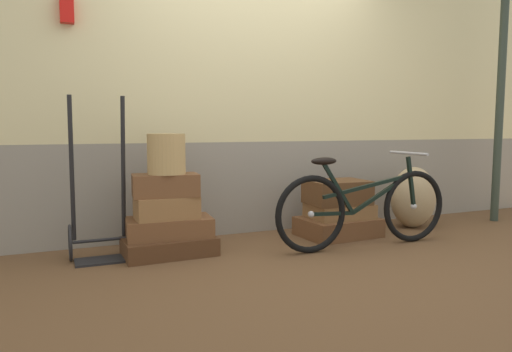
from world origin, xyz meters
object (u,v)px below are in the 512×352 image
object	(u,v)px
suitcase_1	(169,227)
burlap_sack	(413,197)
suitcase_5	(339,211)
wicker_basket	(166,154)
suitcase_0	(170,246)
suitcase_2	(167,208)
bicycle	(364,207)
suitcase_3	(166,185)
luggage_trolley	(100,221)
suitcase_4	(338,227)
suitcase_6	(337,192)

from	to	relation	value
suitcase_1	burlap_sack	bearing A→B (deg)	6.22
suitcase_5	burlap_sack	size ratio (longest dim) A/B	0.90
wicker_basket	suitcase_1	bearing A→B (deg)	41.25
suitcase_0	wicker_basket	world-z (taller)	wicker_basket
suitcase_2	bicycle	xyz separation A→B (m)	(1.52, -0.39, -0.04)
suitcase_3	suitcase_5	xyz separation A→B (m)	(1.57, 0.02, -0.31)
wicker_basket	luggage_trolley	distance (m)	0.70
suitcase_0	suitcase_1	xyz separation A→B (m)	(0.01, 0.03, 0.14)
suitcase_2	luggage_trolley	xyz separation A→B (m)	(-0.48, 0.10, -0.09)
suitcase_0	suitcase_1	world-z (taller)	suitcase_1
bicycle	suitcase_5	bearing A→B (deg)	83.75
wicker_basket	luggage_trolley	bearing A→B (deg)	169.32
suitcase_4	luggage_trolley	size ratio (longest dim) A/B	0.56
suitcase_1	suitcase_2	distance (m)	0.16
suitcase_0	luggage_trolley	world-z (taller)	luggage_trolley
luggage_trolley	burlap_sack	xyz separation A→B (m)	(2.91, -0.04, 0.02)
suitcase_4	wicker_basket	distance (m)	1.70
suitcase_4	burlap_sack	bearing A→B (deg)	-1.90
suitcase_3	luggage_trolley	bearing A→B (deg)	175.94
suitcase_6	burlap_sack	world-z (taller)	burlap_sack
suitcase_6	suitcase_3	bearing A→B (deg)	-177.09
suitcase_6	bicycle	distance (m)	0.43
suitcase_5	suitcase_3	bearing A→B (deg)	-176.68
suitcase_1	suitcase_5	size ratio (longest dim) A/B	1.20
suitcase_2	suitcase_6	size ratio (longest dim) A/B	0.90
suitcase_4	luggage_trolley	bearing A→B (deg)	174.58
suitcase_0	luggage_trolley	xyz separation A→B (m)	(-0.49, 0.11, 0.21)
suitcase_1	burlap_sack	xyz separation A→B (m)	(2.41, 0.04, 0.09)
suitcase_1	suitcase_6	bearing A→B (deg)	5.55
suitcase_4	suitcase_6	bearing A→B (deg)	-165.14
suitcase_0	wicker_basket	bearing A→B (deg)	104.23
suitcase_6	wicker_basket	bearing A→B (deg)	-176.81
suitcase_2	burlap_sack	bearing A→B (deg)	0.61
suitcase_2	suitcase_4	world-z (taller)	suitcase_2
suitcase_4	suitcase_6	world-z (taller)	suitcase_6
suitcase_2	wicker_basket	size ratio (longest dim) A/B	1.53
suitcase_3	suitcase_6	size ratio (longest dim) A/B	0.94
suitcase_0	wicker_basket	xyz separation A→B (m)	(-0.01, 0.02, 0.71)
suitcase_1	suitcase_4	xyz separation A→B (m)	(1.54, 0.01, -0.13)
suitcase_4	bicycle	size ratio (longest dim) A/B	0.42
suitcase_4	suitcase_5	world-z (taller)	suitcase_5
suitcase_4	suitcase_5	size ratio (longest dim) A/B	1.26
suitcase_0	burlap_sack	world-z (taller)	burlap_sack
suitcase_1	wicker_basket	size ratio (longest dim) A/B	2.11
wicker_basket	suitcase_6	bearing A→B (deg)	0.73
suitcase_5	wicker_basket	world-z (taller)	wicker_basket
suitcase_5	suitcase_6	world-z (taller)	suitcase_6
suitcase_1	suitcase_5	distance (m)	1.55
suitcase_3	bicycle	xyz separation A→B (m)	(1.53, -0.41, -0.21)
suitcase_1	suitcase_3	xyz separation A→B (m)	(-0.03, -0.01, 0.33)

